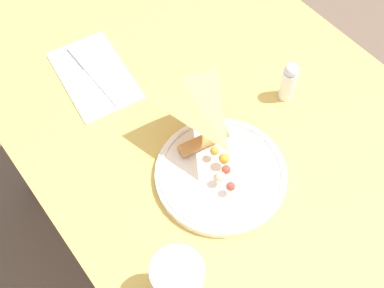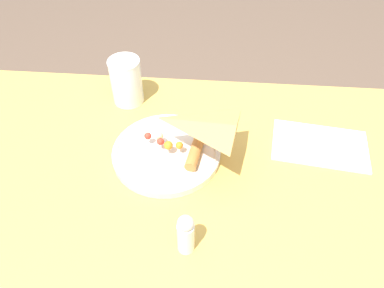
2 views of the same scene
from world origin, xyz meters
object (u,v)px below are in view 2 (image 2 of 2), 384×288
Objects in this scene: dining_table at (183,214)px; butter_knife at (325,144)px; plate_pizza at (166,150)px; milk_glass at (127,83)px; napkin_folded at (320,145)px; salt_shaker at (186,234)px.

dining_table is 0.34m from butter_knife.
milk_glass is (0.12, -0.18, 0.04)m from plate_pizza.
napkin_folded is 2.41× the size of salt_shaker.
dining_table is at bearing 118.52° from plate_pizza.
plate_pizza reaches higher than napkin_folded.
dining_table is at bearing -81.24° from salt_shaker.
dining_table is 5.70× the size of napkin_folded.
plate_pizza is 0.21m from milk_glass.
napkin_folded is at bearing -170.58° from plate_pizza.
milk_glass is 1.27× the size of salt_shaker.
plate_pizza is at bearing 9.42° from napkin_folded.
milk_glass reaches higher than salt_shaker.
napkin_folded is at bearing -0.00° from butter_knife.
milk_glass is 0.47m from butter_knife.
butter_knife is at bearing -136.12° from salt_shaker.
dining_table is at bearing 24.33° from napkin_folded.
butter_knife is at bearing -170.84° from plate_pizza.
butter_knife is (-0.30, -0.13, 0.11)m from dining_table.
salt_shaker is (0.27, 0.26, 0.04)m from napkin_folded.
plate_pizza is 0.34m from butter_knife.
butter_knife is at bearing 179.74° from napkin_folded.
salt_shaker is at bearing 44.14° from butter_knife.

